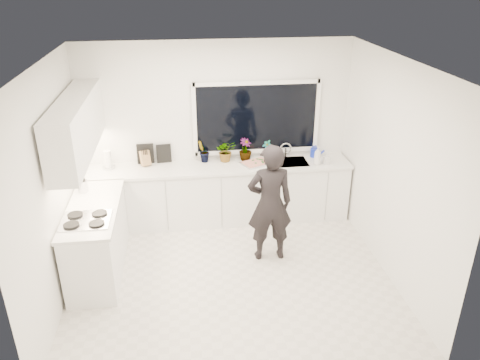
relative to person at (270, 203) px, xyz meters
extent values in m
cube|color=beige|center=(-0.56, -0.35, -0.82)|extent=(4.00, 3.50, 0.02)
cube|color=white|center=(-0.56, 1.41, 0.54)|extent=(4.00, 0.02, 2.70)
cube|color=white|center=(-2.57, -0.35, 0.54)|extent=(0.02, 3.50, 2.70)
cube|color=white|center=(1.45, -0.35, 0.54)|extent=(0.02, 3.50, 2.70)
cube|color=white|center=(-0.56, -0.35, 1.90)|extent=(4.00, 3.50, 0.02)
cube|color=black|center=(0.04, 1.38, 0.74)|extent=(1.80, 0.02, 1.00)
cube|color=white|center=(-0.56, 1.10, -0.37)|extent=(3.92, 0.58, 0.88)
cube|color=white|center=(-2.23, 0.00, -0.37)|extent=(0.58, 1.60, 0.88)
cube|color=silver|center=(-0.56, 1.09, 0.09)|extent=(3.94, 0.62, 0.04)
cube|color=silver|center=(-2.23, 0.00, 0.09)|extent=(0.62, 1.60, 0.04)
cube|color=white|center=(-2.35, 0.35, 1.04)|extent=(0.34, 2.10, 0.70)
cube|color=silver|center=(0.49, 1.10, 0.06)|extent=(0.58, 0.42, 0.14)
cylinder|color=silver|center=(0.49, 1.30, 0.22)|extent=(0.03, 0.03, 0.22)
cube|color=black|center=(-2.25, -0.35, 0.12)|extent=(0.56, 0.48, 0.03)
imported|color=black|center=(0.00, 0.00, 0.00)|extent=(0.60, 0.40, 1.63)
cube|color=silver|center=(-0.01, 1.07, 0.12)|extent=(0.49, 0.44, 0.03)
cube|color=red|center=(-0.01, 1.07, 0.14)|extent=(0.45, 0.39, 0.01)
cylinder|color=#1429BC|center=(0.94, 1.26, 0.17)|extent=(0.17, 0.17, 0.13)
cylinder|color=silver|center=(-2.18, 1.20, 0.24)|extent=(0.14, 0.14, 0.26)
cube|color=#9A7248|center=(-1.64, 1.24, 0.22)|extent=(0.16, 0.14, 0.22)
cylinder|color=silver|center=(-2.41, 0.45, 0.19)|extent=(0.14, 0.14, 0.16)
cube|color=black|center=(-1.37, 1.34, 0.25)|extent=(0.22, 0.04, 0.28)
cube|color=black|center=(-1.64, 1.34, 0.26)|extent=(0.25, 0.03, 0.30)
imported|color=#26662D|center=(-0.78, 1.26, 0.27)|extent=(0.24, 0.24, 0.34)
imported|color=#26662D|center=(-0.44, 1.26, 0.27)|extent=(0.31, 0.27, 0.33)
imported|color=#26662D|center=(-0.14, 1.26, 0.28)|extent=(0.27, 0.27, 0.34)
imported|color=#26662D|center=(0.19, 1.26, 0.26)|extent=(0.17, 0.19, 0.30)
imported|color=#D8BF66|center=(0.90, 0.95, 0.25)|extent=(0.15, 0.15, 0.28)
imported|color=#D8BF66|center=(1.04, 0.95, 0.19)|extent=(0.10, 0.10, 0.18)
camera|label=1|loc=(-1.09, -5.29, 2.82)|focal=35.00mm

